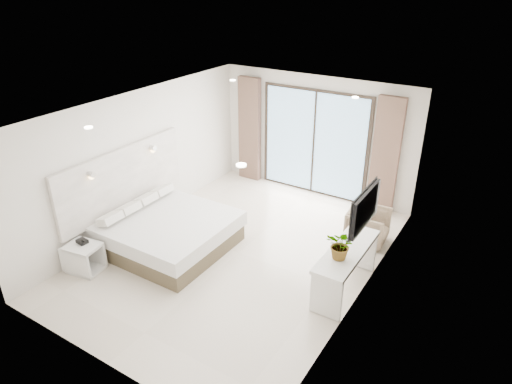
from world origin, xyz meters
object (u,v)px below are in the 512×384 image
Objects in this scene: armchair at (368,224)px; nightstand at (85,258)px; console_desk at (346,260)px; bed at (168,232)px.

nightstand is at bearing 128.23° from armchair.
console_desk is (3.98, 1.86, 0.31)m from nightstand.
console_desk is at bearing 16.16° from nightstand.
bed is 3.48× the size of nightstand.
console_desk is 1.63m from armchair.
armchair is at bearing 34.79° from bed.
armchair is (3.79, 3.47, 0.11)m from nightstand.
console_desk reaches higher than nightstand.
nightstand is (-0.71, -1.33, -0.06)m from bed.
bed is 1.31× the size of console_desk.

